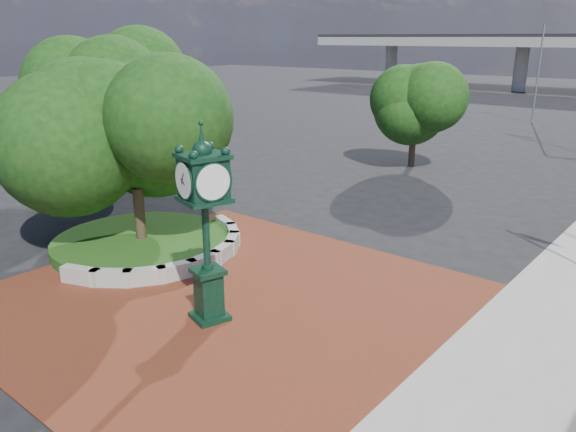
{
  "coord_description": "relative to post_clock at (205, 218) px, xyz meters",
  "views": [
    {
      "loc": [
        10.68,
        -10.97,
        7.08
      ],
      "look_at": [
        0.4,
        1.5,
        1.92
      ],
      "focal_mm": 35.0,
      "sensor_mm": 36.0,
      "label": 1
    }
  ],
  "objects": [
    {
      "name": "tree_planter",
      "position": [
        -5.7,
        2.08,
        0.9
      ],
      "size": [
        5.2,
        5.2,
        6.33
      ],
      "color": "#38281C",
      "rests_on": "ground"
    },
    {
      "name": "street_lamp_far",
      "position": [
        -4.55,
        42.24,
        2.02
      ],
      "size": [
        1.85,
        0.26,
        8.26
      ],
      "color": "slate",
      "rests_on": "ground"
    },
    {
      "name": "ground",
      "position": [
        -0.7,
        2.08,
        -2.82
      ],
      "size": [
        200.0,
        200.0,
        0.0
      ],
      "primitive_type": "plane",
      "color": "black",
      "rests_on": "ground"
    },
    {
      "name": "planter_wall",
      "position": [
        -3.41,
        2.08,
        -2.55
      ],
      "size": [
        2.96,
        6.77,
        0.54
      ],
      "color": "#9E9B93",
      "rests_on": "ground"
    },
    {
      "name": "grass_bed",
      "position": [
        -5.7,
        2.08,
        -2.62
      ],
      "size": [
        6.1,
        6.1,
        0.4
      ],
      "primitive_type": "cylinder",
      "color": "#194413",
      "rests_on": "ground"
    },
    {
      "name": "tree_street",
      "position": [
        -4.7,
        20.08,
        0.42
      ],
      "size": [
        4.4,
        4.4,
        5.45
      ],
      "color": "#38281C",
      "rests_on": "ground"
    },
    {
      "name": "plaza",
      "position": [
        -0.7,
        1.08,
        -2.8
      ],
      "size": [
        12.0,
        12.0,
        0.04
      ],
      "primitive_type": "cube",
      "color": "maroon",
      "rests_on": "ground"
    },
    {
      "name": "post_clock",
      "position": [
        0.0,
        0.0,
        0.0
      ],
      "size": [
        1.28,
        1.28,
        5.13
      ],
      "color": "black",
      "rests_on": "ground"
    },
    {
      "name": "tree_northwest",
      "position": [
        -13.7,
        7.08,
        1.3
      ],
      "size": [
        5.6,
        5.6,
        6.93
      ],
      "color": "#38281C",
      "rests_on": "ground"
    }
  ]
}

